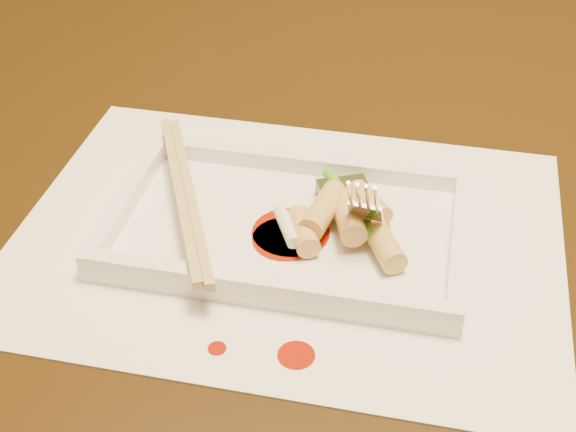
% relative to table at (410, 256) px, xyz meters
% --- Properties ---
extents(table, '(1.40, 0.90, 0.75)m').
position_rel_table_xyz_m(table, '(0.00, 0.00, 0.00)').
color(table, black).
rests_on(table, ground).
extents(placemat, '(0.40, 0.30, 0.00)m').
position_rel_table_xyz_m(placemat, '(-0.09, -0.12, 0.10)').
color(placemat, white).
rests_on(placemat, table).
extents(sauce_splatter_a, '(0.02, 0.02, 0.00)m').
position_rel_table_xyz_m(sauce_splatter_a, '(-0.06, -0.23, 0.10)').
color(sauce_splatter_a, '#991604').
rests_on(sauce_splatter_a, placemat).
extents(sauce_splatter_b, '(0.01, 0.01, 0.00)m').
position_rel_table_xyz_m(sauce_splatter_b, '(-0.11, -0.24, 0.10)').
color(sauce_splatter_b, '#991604').
rests_on(sauce_splatter_b, placemat).
extents(plate_base, '(0.26, 0.16, 0.01)m').
position_rel_table_xyz_m(plate_base, '(-0.09, -0.12, 0.11)').
color(plate_base, white).
rests_on(plate_base, placemat).
extents(plate_rim_far, '(0.26, 0.01, 0.01)m').
position_rel_table_xyz_m(plate_rim_far, '(-0.09, -0.04, 0.12)').
color(plate_rim_far, white).
rests_on(plate_rim_far, plate_base).
extents(plate_rim_near, '(0.26, 0.01, 0.01)m').
position_rel_table_xyz_m(plate_rim_near, '(-0.09, -0.19, 0.12)').
color(plate_rim_near, white).
rests_on(plate_rim_near, plate_base).
extents(plate_rim_left, '(0.01, 0.14, 0.01)m').
position_rel_table_xyz_m(plate_rim_left, '(-0.21, -0.12, 0.12)').
color(plate_rim_left, white).
rests_on(plate_rim_left, plate_base).
extents(plate_rim_right, '(0.01, 0.14, 0.01)m').
position_rel_table_xyz_m(plate_rim_right, '(0.03, -0.12, 0.12)').
color(plate_rim_right, white).
rests_on(plate_rim_right, plate_base).
extents(veg_piece, '(0.05, 0.04, 0.01)m').
position_rel_table_xyz_m(veg_piece, '(-0.05, -0.08, 0.12)').
color(veg_piece, black).
rests_on(veg_piece, plate_base).
extents(scallion_white, '(0.03, 0.04, 0.01)m').
position_rel_table_xyz_m(scallion_white, '(-0.09, -0.13, 0.12)').
color(scallion_white, '#EAEACC').
rests_on(scallion_white, plate_base).
extents(scallion_green, '(0.05, 0.08, 0.01)m').
position_rel_table_xyz_m(scallion_green, '(-0.05, -0.10, 0.12)').
color(scallion_green, '#3D8E17').
rests_on(scallion_green, plate_base).
extents(chopstick_a, '(0.09, 0.19, 0.01)m').
position_rel_table_xyz_m(chopstick_a, '(-0.17, -0.12, 0.13)').
color(chopstick_a, tan).
rests_on(chopstick_a, plate_rim_near).
extents(chopstick_b, '(0.09, 0.19, 0.01)m').
position_rel_table_xyz_m(chopstick_b, '(-0.16, -0.12, 0.13)').
color(chopstick_b, tan).
rests_on(chopstick_b, plate_rim_near).
extents(fork, '(0.09, 0.10, 0.14)m').
position_rel_table_xyz_m(fork, '(-0.02, -0.10, 0.18)').
color(fork, silver).
rests_on(fork, plate_base).
extents(sauce_blob_0, '(0.05, 0.05, 0.00)m').
position_rel_table_xyz_m(sauce_blob_0, '(-0.09, -0.13, 0.11)').
color(sauce_blob_0, '#991604').
rests_on(sauce_blob_0, plate_base).
extents(sauce_blob_1, '(0.06, 0.06, 0.00)m').
position_rel_table_xyz_m(sauce_blob_1, '(-0.09, -0.12, 0.11)').
color(sauce_blob_1, '#991604').
rests_on(sauce_blob_1, plate_base).
extents(rice_cake_0, '(0.03, 0.04, 0.02)m').
position_rel_table_xyz_m(rice_cake_0, '(-0.08, -0.13, 0.12)').
color(rice_cake_0, '#E0BF68').
rests_on(rice_cake_0, plate_base).
extents(rice_cake_1, '(0.05, 0.04, 0.02)m').
position_rel_table_xyz_m(rice_cake_1, '(-0.04, -0.11, 0.12)').
color(rice_cake_1, '#E0BF68').
rests_on(rice_cake_1, plate_base).
extents(rice_cake_2, '(0.03, 0.05, 0.02)m').
position_rel_table_xyz_m(rice_cake_2, '(-0.06, -0.11, 0.13)').
color(rice_cake_2, '#E0BF68').
rests_on(rice_cake_2, plate_base).
extents(rice_cake_3, '(0.04, 0.05, 0.02)m').
position_rel_table_xyz_m(rice_cake_3, '(-0.02, -0.13, 0.12)').
color(rice_cake_3, '#E0BF68').
rests_on(rice_cake_3, plate_base).
extents(rice_cake_4, '(0.04, 0.04, 0.02)m').
position_rel_table_xyz_m(rice_cake_4, '(-0.03, -0.09, 0.12)').
color(rice_cake_4, '#E0BF68').
rests_on(rice_cake_4, plate_base).
extents(rice_cake_5, '(0.03, 0.05, 0.02)m').
position_rel_table_xyz_m(rice_cake_5, '(-0.04, -0.12, 0.13)').
color(rice_cake_5, '#E0BF68').
rests_on(rice_cake_5, plate_base).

